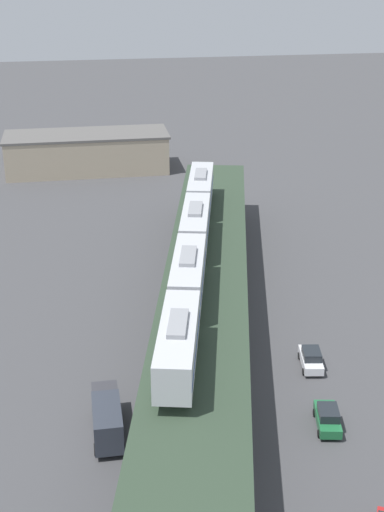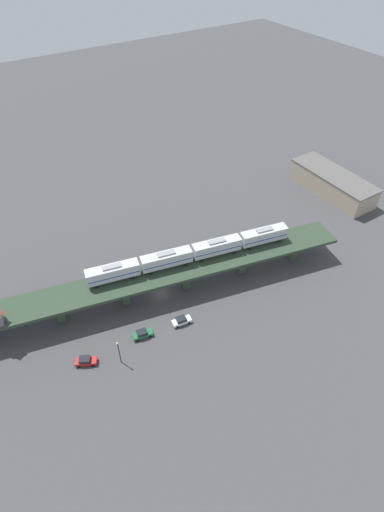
% 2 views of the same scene
% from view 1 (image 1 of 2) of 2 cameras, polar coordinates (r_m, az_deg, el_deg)
% --- Properties ---
extents(ground_plane, '(400.00, 400.00, 0.00)m').
position_cam_1_polar(ground_plane, '(68.28, 0.77, -9.42)').
color(ground_plane, '#424244').
extents(elevated_viaduct, '(28.13, 91.63, 6.86)m').
position_cam_1_polar(elevated_viaduct, '(65.09, 0.79, -5.14)').
color(elevated_viaduct, '#2C3D2C').
rests_on(elevated_viaduct, ground).
extents(subway_train, '(13.52, 49.22, 4.45)m').
position_cam_1_polar(subway_train, '(71.56, 0.00, 0.76)').
color(subway_train, silver).
rests_on(subway_train, elevated_viaduct).
extents(street_car_white, '(2.46, 4.62, 1.89)m').
position_cam_1_polar(street_car_white, '(69.77, 9.50, -8.08)').
color(street_car_white, silver).
rests_on(street_car_white, ground).
extents(street_car_green, '(2.59, 4.66, 1.89)m').
position_cam_1_polar(street_car_green, '(62.23, 10.80, -12.57)').
color(street_car_green, '#1E6638').
rests_on(street_car_green, ground).
extents(delivery_truck, '(2.42, 7.21, 3.20)m').
position_cam_1_polar(delivery_truck, '(60.27, -6.82, -12.66)').
color(delivery_truck, '#333338').
rests_on(delivery_truck, ground).
extents(warehouse_building, '(28.58, 10.24, 6.80)m').
position_cam_1_polar(warehouse_building, '(128.54, -8.38, 8.21)').
color(warehouse_building, tan).
rests_on(warehouse_building, ground).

